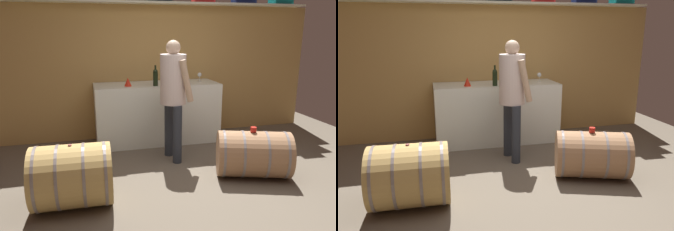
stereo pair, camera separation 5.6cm
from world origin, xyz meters
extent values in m
cube|color=#625849|center=(0.00, 0.57, -0.01)|extent=(6.66, 7.78, 0.02)
cube|color=tan|center=(0.00, 2.29, 1.08)|extent=(5.46, 0.10, 2.16)
cube|color=silver|center=(0.00, 2.14, 2.18)|extent=(5.02, 0.40, 0.03)
cube|color=silver|center=(-0.11, 1.90, 0.48)|extent=(1.96, 0.67, 0.95)
cylinder|color=#ACC7B6|center=(0.27, 1.74, 1.06)|extent=(0.07, 0.07, 0.22)
sphere|color=#ACC7B6|center=(0.27, 1.74, 1.19)|extent=(0.07, 0.07, 0.07)
cylinder|color=#ACC7B6|center=(0.27, 1.74, 1.23)|extent=(0.03, 0.03, 0.07)
cylinder|color=black|center=(-0.17, 1.69, 1.05)|extent=(0.08, 0.08, 0.20)
sphere|color=black|center=(-0.17, 1.69, 1.17)|extent=(0.07, 0.07, 0.07)
cylinder|color=black|center=(-0.17, 1.69, 1.22)|extent=(0.03, 0.03, 0.09)
cylinder|color=white|center=(0.63, 1.95, 0.95)|extent=(0.07, 0.07, 0.00)
cylinder|color=white|center=(0.63, 1.95, 1.00)|extent=(0.01, 0.01, 0.08)
sphere|color=white|center=(0.63, 1.95, 1.06)|extent=(0.07, 0.07, 0.07)
sphere|color=maroon|center=(0.63, 1.95, 1.05)|extent=(0.04, 0.04, 0.04)
cone|color=red|center=(-0.58, 1.75, 1.02)|extent=(0.11, 0.11, 0.13)
cylinder|color=#996F4C|center=(0.74, 0.29, 0.29)|extent=(1.01, 0.82, 0.57)
cylinder|color=slate|center=(0.40, 0.41, 0.29)|extent=(0.21, 0.55, 0.58)
cylinder|color=slate|center=(0.61, 0.34, 0.29)|extent=(0.21, 0.55, 0.58)
cylinder|color=slate|center=(0.87, 0.24, 0.29)|extent=(0.21, 0.55, 0.58)
cylinder|color=slate|center=(1.09, 0.17, 0.29)|extent=(0.21, 0.55, 0.58)
cylinder|color=brown|center=(0.74, 0.29, 0.58)|extent=(0.04, 0.04, 0.01)
cylinder|color=tan|center=(-1.40, 0.11, 0.33)|extent=(0.80, 0.67, 0.65)
cylinder|color=slate|center=(-1.72, 0.12, 0.33)|extent=(0.05, 0.66, 0.66)
cylinder|color=slate|center=(-1.52, 0.12, 0.33)|extent=(0.05, 0.66, 0.66)
cylinder|color=slate|center=(-1.27, 0.11, 0.33)|extent=(0.05, 0.66, 0.66)
cylinder|color=slate|center=(-1.07, 0.11, 0.33)|extent=(0.05, 0.66, 0.66)
cylinder|color=#914B49|center=(-1.40, 0.11, 0.66)|extent=(0.04, 0.04, 0.01)
cylinder|color=red|center=(0.72, 0.29, 0.61)|extent=(0.07, 0.07, 0.06)
cylinder|color=#2B313C|center=(-0.04, 0.94, 0.40)|extent=(0.12, 0.12, 0.80)
cylinder|color=#2B313C|center=(-0.09, 1.23, 0.40)|extent=(0.12, 0.12, 0.80)
cylinder|color=silver|center=(-0.07, 1.08, 1.13)|extent=(0.35, 0.35, 0.66)
sphere|color=tan|center=(-0.07, 1.08, 1.55)|extent=(0.19, 0.19, 0.19)
cylinder|color=tan|center=(0.06, 0.90, 1.13)|extent=(0.22, 0.11, 0.56)
cylinder|color=tan|center=(0.01, 1.29, 1.13)|extent=(0.25, 0.12, 0.56)
camera|label=1|loc=(-1.22, -3.05, 1.76)|focal=34.55mm
camera|label=2|loc=(-1.17, -3.06, 1.76)|focal=34.55mm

